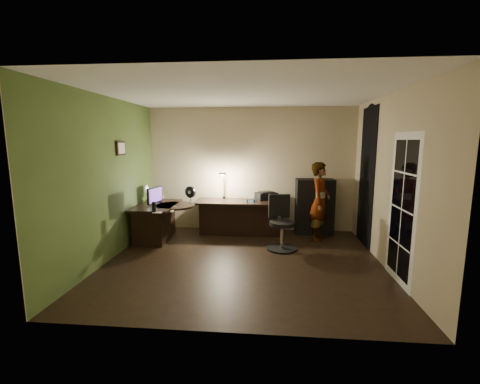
# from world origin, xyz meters

# --- Properties ---
(floor) EXTENTS (4.50, 4.00, 0.01)m
(floor) POSITION_xyz_m (0.00, 0.00, -0.01)
(floor) COLOR black
(floor) RESTS_ON ground
(ceiling) EXTENTS (4.50, 4.00, 0.01)m
(ceiling) POSITION_xyz_m (0.00, 0.00, 2.71)
(ceiling) COLOR silver
(ceiling) RESTS_ON floor
(wall_back) EXTENTS (4.50, 0.01, 2.70)m
(wall_back) POSITION_xyz_m (0.00, 2.00, 1.35)
(wall_back) COLOR tan
(wall_back) RESTS_ON floor
(wall_front) EXTENTS (4.50, 0.01, 2.70)m
(wall_front) POSITION_xyz_m (0.00, -2.00, 1.35)
(wall_front) COLOR tan
(wall_front) RESTS_ON floor
(wall_left) EXTENTS (0.01, 4.00, 2.70)m
(wall_left) POSITION_xyz_m (-2.25, 0.00, 1.35)
(wall_left) COLOR tan
(wall_left) RESTS_ON floor
(wall_right) EXTENTS (0.01, 4.00, 2.70)m
(wall_right) POSITION_xyz_m (2.25, 0.00, 1.35)
(wall_right) COLOR tan
(wall_right) RESTS_ON floor
(green_wall_overlay) EXTENTS (0.00, 4.00, 2.70)m
(green_wall_overlay) POSITION_xyz_m (-2.24, 0.00, 1.35)
(green_wall_overlay) COLOR #445F27
(green_wall_overlay) RESTS_ON floor
(arched_doorway) EXTENTS (0.01, 0.90, 2.60)m
(arched_doorway) POSITION_xyz_m (2.24, 1.15, 1.30)
(arched_doorway) COLOR black
(arched_doorway) RESTS_ON floor
(french_door) EXTENTS (0.02, 0.92, 2.10)m
(french_door) POSITION_xyz_m (2.24, -0.55, 1.05)
(french_door) COLOR white
(french_door) RESTS_ON floor
(framed_picture) EXTENTS (0.04, 0.30, 0.25)m
(framed_picture) POSITION_xyz_m (-2.22, 0.45, 1.85)
(framed_picture) COLOR black
(framed_picture) RESTS_ON wall_left
(desk_left) EXTENTS (0.81, 1.28, 0.72)m
(desk_left) POSITION_xyz_m (-1.83, 1.05, 0.36)
(desk_left) COLOR black
(desk_left) RESTS_ON floor
(desk_right) EXTENTS (1.93, 0.68, 0.72)m
(desk_right) POSITION_xyz_m (-0.18, 1.58, 0.36)
(desk_right) COLOR black
(desk_right) RESTS_ON floor
(cabinet) EXTENTS (0.80, 0.43, 1.18)m
(cabinet) POSITION_xyz_m (1.38, 1.78, 0.59)
(cabinet) COLOR black
(cabinet) RESTS_ON floor
(laptop_stand) EXTENTS (0.30, 0.27, 0.11)m
(laptop_stand) POSITION_xyz_m (-1.93, 1.29, 0.76)
(laptop_stand) COLOR silver
(laptop_stand) RESTS_ON desk_left
(laptop) EXTENTS (0.43, 0.41, 0.25)m
(laptop) POSITION_xyz_m (-1.93, 1.29, 0.95)
(laptop) COLOR silver
(laptop) RESTS_ON laptop_stand
(monitor) EXTENTS (0.19, 0.47, 0.31)m
(monitor) POSITION_xyz_m (-1.73, 0.66, 0.86)
(monitor) COLOR black
(monitor) RESTS_ON desk_left
(mouse) EXTENTS (0.08, 0.11, 0.04)m
(mouse) POSITION_xyz_m (-1.33, 0.45, 0.73)
(mouse) COLOR silver
(mouse) RESTS_ON desk_left
(phone) EXTENTS (0.10, 0.15, 0.01)m
(phone) POSITION_xyz_m (-1.64, 1.35, 0.71)
(phone) COLOR black
(phone) RESTS_ON desk_left
(pen) EXTENTS (0.06, 0.15, 0.01)m
(pen) POSITION_xyz_m (-1.59, 0.95, 0.71)
(pen) COLOR black
(pen) RESTS_ON desk_left
(speaker) EXTENTS (0.09, 0.09, 0.19)m
(speaker) POSITION_xyz_m (-1.64, 0.41, 0.81)
(speaker) COLOR black
(speaker) RESTS_ON desk_left
(notepad) EXTENTS (0.19, 0.25, 0.01)m
(notepad) POSITION_xyz_m (-1.59, 0.46, 0.71)
(notepad) COLOR silver
(notepad) RESTS_ON desk_left
(desk_fan) EXTENTS (0.27, 0.21, 0.36)m
(desk_fan) POSITION_xyz_m (-1.17, 1.24, 0.89)
(desk_fan) COLOR black
(desk_fan) RESTS_ON desk_right
(headphones) EXTENTS (0.19, 0.14, 0.08)m
(headphones) POSITION_xyz_m (0.03, 1.47, 0.75)
(headphones) COLOR navy
(headphones) RESTS_ON desk_right
(printer) EXTENTS (0.51, 0.47, 0.19)m
(printer) POSITION_xyz_m (0.35, 1.80, 0.80)
(printer) COLOR black
(printer) RESTS_ON desk_right
(desk_lamp) EXTENTS (0.26, 0.33, 0.64)m
(desk_lamp) POSITION_xyz_m (-0.57, 1.83, 1.03)
(desk_lamp) COLOR black
(desk_lamp) RESTS_ON desk_right
(office_chair) EXTENTS (0.67, 0.67, 0.99)m
(office_chair) POSITION_xyz_m (0.66, 0.67, 0.50)
(office_chair) COLOR black
(office_chair) RESTS_ON floor
(person) EXTENTS (0.55, 0.66, 1.57)m
(person) POSITION_xyz_m (1.42, 1.34, 0.78)
(person) COLOR #D8A88C
(person) RESTS_ON floor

